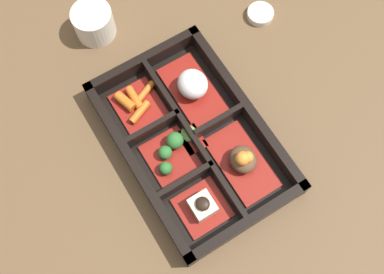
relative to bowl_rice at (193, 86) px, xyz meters
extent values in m
plane|color=brown|center=(0.07, -0.05, -0.03)|extent=(3.00, 3.00, 0.00)
cube|color=black|center=(0.07, -0.05, -0.02)|extent=(0.32, 0.21, 0.01)
cube|color=black|center=(0.07, -0.14, -0.01)|extent=(0.32, 0.01, 0.04)
cube|color=black|center=(0.07, 0.05, -0.01)|extent=(0.32, 0.01, 0.04)
cube|color=black|center=(-0.08, -0.05, -0.01)|extent=(0.01, 0.21, 0.04)
cube|color=black|center=(0.22, -0.05, -0.01)|extent=(0.01, 0.21, 0.04)
cube|color=black|center=(0.07, -0.04, -0.01)|extent=(0.29, 0.01, 0.04)
cube|color=black|center=(0.03, -0.09, -0.01)|extent=(0.01, 0.09, 0.04)
cube|color=black|center=(0.12, -0.09, -0.01)|extent=(0.01, 0.09, 0.04)
cube|color=black|center=(0.07, 0.00, -0.01)|extent=(0.01, 0.09, 0.04)
cube|color=maroon|center=(0.00, 0.00, -0.02)|extent=(0.12, 0.07, 0.01)
ellipsoid|color=silver|center=(0.00, 0.00, 0.01)|extent=(0.05, 0.05, 0.04)
cube|color=maroon|center=(0.14, 0.00, -0.02)|extent=(0.12, 0.07, 0.01)
ellipsoid|color=brown|center=(0.14, 0.00, 0.00)|extent=(0.04, 0.04, 0.03)
sphere|color=orange|center=(0.14, 0.00, 0.02)|extent=(0.02, 0.02, 0.02)
sphere|color=orange|center=(0.15, 0.00, 0.02)|extent=(0.02, 0.02, 0.02)
cube|color=maroon|center=(-0.02, -0.09, -0.02)|extent=(0.08, 0.07, 0.01)
cylinder|color=#D1661E|center=(-0.03, -0.09, -0.01)|extent=(0.04, 0.01, 0.01)
cylinder|color=#D1661E|center=(-0.03, -0.07, -0.01)|extent=(0.03, 0.05, 0.01)
cylinder|color=#D1661E|center=(-0.01, -0.09, -0.01)|extent=(0.03, 0.04, 0.01)
cylinder|color=#D1661E|center=(-0.04, -0.10, -0.01)|extent=(0.04, 0.03, 0.02)
cube|color=maroon|center=(0.08, -0.09, -0.02)|extent=(0.08, 0.07, 0.01)
sphere|color=#2D6B2D|center=(0.06, -0.07, 0.00)|extent=(0.03, 0.03, 0.03)
sphere|color=#2D6B2D|center=(0.09, -0.10, 0.00)|extent=(0.02, 0.02, 0.02)
sphere|color=#2D6B2D|center=(0.07, -0.09, 0.00)|extent=(0.02, 0.02, 0.02)
cube|color=maroon|center=(0.17, -0.09, -0.02)|extent=(0.07, 0.07, 0.01)
cube|color=beige|center=(0.17, -0.09, 0.00)|extent=(0.04, 0.03, 0.02)
ellipsoid|color=black|center=(0.17, -0.09, 0.01)|extent=(0.02, 0.02, 0.01)
cube|color=maroon|center=(0.07, -0.04, -0.02)|extent=(0.04, 0.03, 0.01)
cylinder|color=#75A84C|center=(0.06, -0.05, -0.01)|extent=(0.02, 0.02, 0.01)
cylinder|color=#75A84C|center=(0.06, -0.04, -0.01)|extent=(0.02, 0.02, 0.00)
cylinder|color=beige|center=(-0.19, -0.08, 0.00)|extent=(0.07, 0.07, 0.05)
cylinder|color=#597A38|center=(-0.19, -0.08, 0.02)|extent=(0.06, 0.06, 0.01)
cylinder|color=beige|center=(-0.07, 0.18, -0.02)|extent=(0.05, 0.05, 0.01)
cylinder|color=black|center=(-0.07, 0.18, -0.02)|extent=(0.03, 0.03, 0.00)
camera|label=1|loc=(0.27, -0.17, 0.64)|focal=42.00mm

